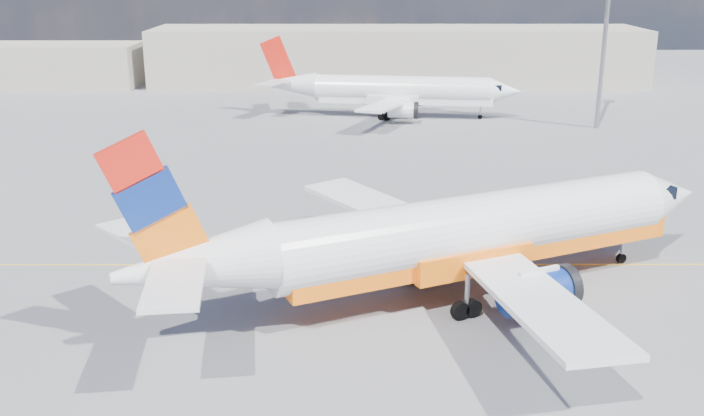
{
  "coord_description": "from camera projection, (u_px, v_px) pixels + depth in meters",
  "views": [
    {
      "loc": [
        -1.69,
        -40.2,
        17.18
      ],
      "look_at": [
        -1.63,
        3.08,
        3.5
      ],
      "focal_mm": 40.0,
      "sensor_mm": 36.0,
      "label": 1
    }
  ],
  "objects": [
    {
      "name": "second_jet",
      "position": [
        394.0,
        91.0,
        89.35
      ],
      "size": [
        29.93,
        23.43,
        9.06
      ],
      "rotation": [
        0.0,
        0.0,
        -0.13
      ],
      "color": "white",
      "rests_on": "ground"
    },
    {
      "name": "terminal_annex",
      "position": [
        46.0,
        65.0,
        111.2
      ],
      "size": [
        26.0,
        10.0,
        6.0
      ],
      "primitive_type": "cube",
      "color": "#B8AF9E",
      "rests_on": "ground"
    },
    {
      "name": "floodlight_mast",
      "position": [
        608.0,
        0.0,
        80.31
      ],
      "size": [
        1.62,
        1.62,
        22.22
      ],
      "color": "gray",
      "rests_on": "ground"
    },
    {
      "name": "main_jet",
      "position": [
        459.0,
        234.0,
        40.97
      ],
      "size": [
        34.08,
        25.61,
        10.55
      ],
      "rotation": [
        0.0,
        0.0,
        0.43
      ],
      "color": "white",
      "rests_on": "ground"
    },
    {
      "name": "taxi_line",
      "position": [
        379.0,
        265.0,
        46.38
      ],
      "size": [
        70.0,
        0.15,
        0.01
      ],
      "primitive_type": "cube",
      "color": "yellow",
      "rests_on": "ground"
    },
    {
      "name": "terminal_main",
      "position": [
        397.0,
        56.0,
        113.83
      ],
      "size": [
        70.0,
        14.0,
        8.0
      ],
      "primitive_type": "cube",
      "color": "#B8AF9E",
      "rests_on": "ground"
    },
    {
      "name": "ground",
      "position": [
        381.0,
        285.0,
        43.52
      ],
      "size": [
        240.0,
        240.0,
        0.0
      ],
      "primitive_type": "plane",
      "color": "slate",
      "rests_on": "ground"
    }
  ]
}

